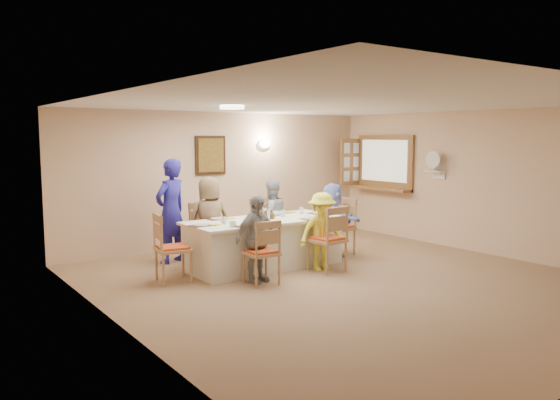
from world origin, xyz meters
TOP-DOWN VIEW (x-y plane):
  - ground at (0.00, 0.00)m, footprint 7.00×7.00m
  - room_walls at (0.00, 0.00)m, footprint 7.00×7.00m
  - wall_picture at (-0.30, 3.46)m, footprint 0.62×0.05m
  - wall_sconce at (0.90, 3.44)m, footprint 0.26×0.09m
  - ceiling_light at (-1.00, 1.50)m, footprint 0.36×0.36m
  - serving_hatch at (3.21, 2.40)m, footprint 0.06×1.50m
  - hatch_sill at (3.09, 2.40)m, footprint 0.30×1.50m
  - shutter_door at (2.95, 3.16)m, footprint 0.55×0.04m
  - fan_shelf at (3.13, 1.05)m, footprint 0.22×0.36m
  - desk_fan at (3.10, 1.05)m, footprint 0.30×0.30m
  - dining_table at (-0.45, 1.47)m, footprint 2.50×1.06m
  - chair_back_left at (-1.05, 2.27)m, footprint 0.50×0.50m
  - chair_back_right at (0.15, 2.27)m, footprint 0.52×0.52m
  - chair_front_left at (-1.05, 0.67)m, footprint 0.47×0.47m
  - chair_front_right at (0.15, 0.67)m, footprint 0.52×0.52m
  - chair_left_end at (-2.00, 1.47)m, footprint 0.54×0.54m
  - chair_right_end at (1.10, 1.47)m, footprint 0.48×0.48m
  - diner_back_left at (-1.05, 2.15)m, footprint 0.85×0.69m
  - diner_back_right at (0.15, 2.15)m, footprint 0.73×0.62m
  - diner_front_left at (-1.05, 0.79)m, footprint 0.82×0.52m
  - diner_front_right at (0.15, 0.79)m, footprint 0.91×0.68m
  - diner_right_end at (0.97, 1.47)m, footprint 1.28×0.74m
  - caregiver at (-1.50, 2.62)m, footprint 0.89×0.82m
  - placemat_fl at (-1.05, 1.05)m, footprint 0.35×0.26m
  - plate_fl at (-1.05, 1.05)m, footprint 0.25×0.25m
  - napkin_fl at (-0.87, 1.00)m, footprint 0.14×0.14m
  - placemat_fr at (0.15, 1.05)m, footprint 0.32×0.24m
  - plate_fr at (0.15, 1.05)m, footprint 0.26×0.26m
  - napkin_fr at (0.33, 1.00)m, footprint 0.14×0.14m
  - placemat_bl at (-1.05, 1.89)m, footprint 0.32×0.24m
  - plate_bl at (-1.05, 1.89)m, footprint 0.22×0.22m
  - napkin_bl at (-0.87, 1.84)m, footprint 0.15×0.15m
  - placemat_br at (0.15, 1.89)m, footprint 0.37×0.27m
  - plate_br at (0.15, 1.89)m, footprint 0.25×0.25m
  - napkin_br at (0.33, 1.84)m, footprint 0.15×0.15m
  - placemat_le at (-1.55, 1.47)m, footprint 0.35×0.26m
  - plate_le at (-1.55, 1.47)m, footprint 0.22×0.22m
  - napkin_le at (-1.37, 1.42)m, footprint 0.14×0.14m
  - placemat_re at (0.67, 1.47)m, footprint 0.37×0.27m
  - plate_re at (0.67, 1.47)m, footprint 0.25×0.25m
  - napkin_re at (0.85, 1.42)m, footprint 0.14×0.14m
  - teacup_a at (-1.24, 1.12)m, footprint 0.12×0.12m
  - teacup_b at (-0.08, 2.00)m, footprint 0.09×0.09m
  - bowl_a at (-0.72, 1.23)m, footprint 0.34×0.34m
  - bowl_b at (-0.10, 1.69)m, footprint 0.30×0.30m
  - condiment_ketchup at (-0.55, 1.45)m, footprint 0.15×0.15m
  - condiment_brown at (-0.38, 1.49)m, footprint 0.14×0.14m
  - condiment_malt at (-0.34, 1.42)m, footprint 0.14×0.14m
  - drinking_glass at (-0.60, 1.52)m, footprint 0.07×0.07m

SIDE VIEW (x-z plane):
  - ground at x=0.00m, z-range 0.00..0.00m
  - dining_table at x=-0.45m, z-range 0.00..0.76m
  - chair_front_left at x=-1.05m, z-range 0.00..0.91m
  - chair_back_right at x=0.15m, z-range 0.00..0.98m
  - chair_back_left at x=-1.05m, z-range 0.00..0.98m
  - chair_left_end at x=-2.00m, z-range 0.00..0.99m
  - chair_right_end at x=1.10m, z-range 0.00..0.99m
  - chair_front_right at x=0.15m, z-range 0.00..1.02m
  - diner_front_right at x=0.15m, z-range 0.00..1.20m
  - diner_front_left at x=-1.05m, z-range 0.00..1.24m
  - diner_right_end at x=0.97m, z-range 0.00..1.26m
  - diner_back_right at x=0.15m, z-range 0.00..1.31m
  - diner_back_left at x=-1.05m, z-range 0.00..1.41m
  - placemat_fl at x=-1.05m, z-range 0.76..0.77m
  - placemat_fr at x=0.15m, z-range 0.76..0.77m
  - placemat_bl at x=-1.05m, z-range 0.76..0.77m
  - placemat_br at x=0.15m, z-range 0.76..0.77m
  - placemat_le at x=-1.55m, z-range 0.76..0.77m
  - placemat_re at x=0.67m, z-range 0.76..0.77m
  - napkin_fl at x=-0.87m, z-range 0.77..0.77m
  - napkin_fr at x=0.33m, z-range 0.77..0.77m
  - napkin_bl at x=-0.87m, z-range 0.77..0.77m
  - napkin_br at x=0.33m, z-range 0.77..0.77m
  - napkin_le at x=-1.37m, z-range 0.77..0.77m
  - napkin_re at x=0.85m, z-range 0.77..0.77m
  - plate_fl at x=-1.05m, z-range 0.77..0.78m
  - plate_fr at x=0.15m, z-range 0.77..0.78m
  - plate_bl at x=-1.05m, z-range 0.77..0.78m
  - plate_br at x=0.15m, z-range 0.77..0.78m
  - plate_le at x=-1.55m, z-range 0.77..0.78m
  - plate_re at x=0.67m, z-range 0.77..0.78m
  - bowl_a at x=-0.72m, z-range 0.76..0.81m
  - bowl_b at x=-0.10m, z-range 0.76..0.83m
  - teacup_b at x=-0.08m, z-range 0.76..0.84m
  - teacup_a at x=-1.24m, z-range 0.76..0.84m
  - drinking_glass at x=-0.60m, z-range 0.76..0.87m
  - condiment_malt at x=-0.34m, z-range 0.76..0.90m
  - caregiver at x=-1.50m, z-range 0.00..1.69m
  - condiment_brown at x=-0.38m, z-range 0.76..0.94m
  - condiment_ketchup at x=-0.55m, z-range 0.76..1.00m
  - hatch_sill at x=3.09m, z-range 0.95..1.00m
  - fan_shelf at x=3.13m, z-range 1.39..1.41m
  - serving_hatch at x=3.21m, z-range 0.92..2.08m
  - shutter_door at x=2.95m, z-range 1.00..2.00m
  - room_walls at x=0.00m, z-range -1.99..5.01m
  - desk_fan at x=3.10m, z-range 1.41..1.69m
  - wall_picture at x=-0.30m, z-range 1.34..2.06m
  - wall_sconce at x=0.90m, z-range 1.81..1.99m
  - ceiling_light at x=-1.00m, z-range 2.45..2.50m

